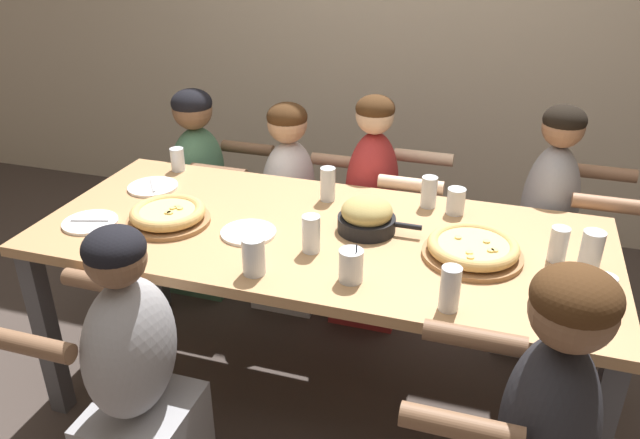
% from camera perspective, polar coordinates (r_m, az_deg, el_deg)
% --- Properties ---
extents(ground_plane, '(18.00, 18.00, 0.00)m').
position_cam_1_polar(ground_plane, '(2.77, 0.00, -15.66)').
color(ground_plane, '#423833').
rests_on(ground_plane, ground).
extents(dining_table, '(2.11, 0.91, 0.79)m').
position_cam_1_polar(dining_table, '(2.35, 0.00, -2.90)').
color(dining_table, tan).
rests_on(dining_table, ground).
extents(pizza_board_main, '(0.34, 0.34, 0.06)m').
position_cam_1_polar(pizza_board_main, '(2.19, 13.79, -2.63)').
color(pizza_board_main, '#996B42').
rests_on(pizza_board_main, dining_table).
extents(pizza_board_second, '(0.32, 0.32, 0.07)m').
position_cam_1_polar(pizza_board_second, '(2.43, -13.72, 0.39)').
color(pizza_board_second, '#996B42').
rests_on(pizza_board_second, dining_table).
extents(skillet_bowl, '(0.31, 0.22, 0.13)m').
position_cam_1_polar(skillet_bowl, '(2.30, 4.32, 0.29)').
color(skillet_bowl, black).
rests_on(skillet_bowl, dining_table).
extents(empty_plate_a, '(0.20, 0.20, 0.02)m').
position_cam_1_polar(empty_plate_a, '(2.31, -6.56, -1.19)').
color(empty_plate_a, white).
rests_on(empty_plate_a, dining_table).
extents(empty_plate_b, '(0.21, 0.21, 0.02)m').
position_cam_1_polar(empty_plate_b, '(2.76, -15.03, 2.90)').
color(empty_plate_b, white).
rests_on(empty_plate_b, dining_table).
extents(empty_plate_c, '(0.21, 0.21, 0.02)m').
position_cam_1_polar(empty_plate_c, '(2.52, -20.27, -0.24)').
color(empty_plate_c, white).
rests_on(empty_plate_c, dining_table).
extents(cocktail_glass_blue, '(0.08, 0.08, 0.14)m').
position_cam_1_polar(cocktail_glass_blue, '(2.00, 2.85, -4.36)').
color(cocktail_glass_blue, silver).
rests_on(cocktail_glass_blue, dining_table).
extents(drinking_glass_a, '(0.06, 0.06, 0.11)m').
position_cam_1_polar(drinking_glass_a, '(2.91, -12.88, 5.27)').
color(drinking_glass_a, silver).
rests_on(drinking_glass_a, dining_table).
extents(drinking_glass_b, '(0.06, 0.06, 0.13)m').
position_cam_1_polar(drinking_glass_b, '(2.52, 9.92, 2.33)').
color(drinking_glass_b, silver).
rests_on(drinking_glass_b, dining_table).
extents(drinking_glass_c, '(0.07, 0.07, 0.14)m').
position_cam_1_polar(drinking_glass_c, '(2.23, 23.50, -2.90)').
color(drinking_glass_c, silver).
rests_on(drinking_glass_c, dining_table).
extents(drinking_glass_d, '(0.08, 0.08, 0.13)m').
position_cam_1_polar(drinking_glass_d, '(2.04, -6.08, -3.48)').
color(drinking_glass_d, silver).
rests_on(drinking_glass_d, dining_table).
extents(drinking_glass_e, '(0.06, 0.06, 0.14)m').
position_cam_1_polar(drinking_glass_e, '(2.53, 0.72, 3.25)').
color(drinking_glass_e, silver).
rests_on(drinking_glass_e, dining_table).
extents(drinking_glass_f, '(0.06, 0.06, 0.12)m').
position_cam_1_polar(drinking_glass_f, '(2.25, 20.94, -2.28)').
color(drinking_glass_f, silver).
rests_on(drinking_glass_f, dining_table).
extents(drinking_glass_g, '(0.07, 0.07, 0.10)m').
position_cam_1_polar(drinking_glass_g, '(2.49, 12.30, 1.50)').
color(drinking_glass_g, silver).
rests_on(drinking_glass_g, dining_table).
extents(drinking_glass_h, '(0.06, 0.06, 0.13)m').
position_cam_1_polar(drinking_glass_h, '(2.16, -0.81, -1.49)').
color(drinking_glass_h, silver).
rests_on(drinking_glass_h, dining_table).
extents(drinking_glass_i, '(0.07, 0.07, 0.11)m').
position_cam_1_polar(drinking_glass_i, '(2.03, 24.42, -6.18)').
color(drinking_glass_i, silver).
rests_on(drinking_glass_i, dining_table).
extents(drinking_glass_j, '(0.06, 0.06, 0.14)m').
position_cam_1_polar(drinking_glass_j, '(1.89, 11.80, -6.21)').
color(drinking_glass_j, silver).
rests_on(drinking_glass_j, dining_table).
extents(diner_near_midleft, '(0.51, 0.40, 1.07)m').
position_cam_1_polar(diner_near_midleft, '(2.14, -16.37, -14.91)').
color(diner_near_midleft, '#99999E').
rests_on(diner_near_midleft, ground).
extents(diner_far_right, '(0.51, 0.40, 1.15)m').
position_cam_1_polar(diner_far_right, '(2.95, 19.74, -2.09)').
color(diner_far_right, '#99999E').
rests_on(diner_far_right, ground).
extents(diner_far_center, '(0.51, 0.40, 1.13)m').
position_cam_1_polar(diner_far_center, '(3.01, 4.73, -0.21)').
color(diner_far_center, '#B22D2D').
rests_on(diner_far_center, ground).
extents(diner_far_midleft, '(0.51, 0.40, 1.06)m').
position_cam_1_polar(diner_far_midleft, '(3.12, -2.74, 0.40)').
color(diner_far_midleft, silver).
rests_on(diner_far_midleft, ground).
extents(diner_far_left, '(0.51, 0.40, 1.08)m').
position_cam_1_polar(diner_far_left, '(3.31, -10.79, 1.78)').
color(diner_far_left, '#477556').
rests_on(diner_far_left, ground).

